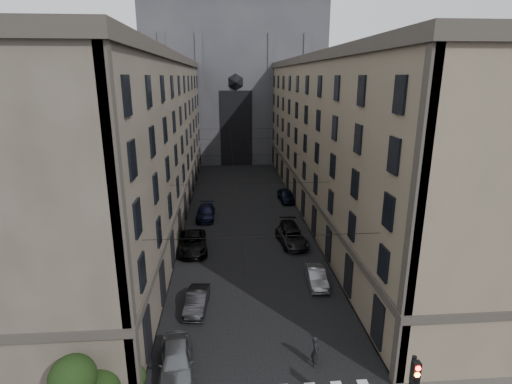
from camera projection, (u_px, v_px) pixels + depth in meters
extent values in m
cube|color=#383533|center=(159.00, 214.00, 49.53)|extent=(7.00, 80.00, 0.15)
cube|color=#383533|center=(325.00, 210.00, 51.09)|extent=(7.00, 80.00, 0.15)
cube|color=#474136|center=(128.00, 143.00, 46.81)|extent=(13.00, 60.00, 18.00)
cube|color=#38332D|center=(121.00, 59.00, 44.19)|extent=(13.60, 60.60, 0.90)
cube|color=#38332D|center=(132.00, 182.00, 48.15)|extent=(13.40, 60.30, 0.50)
cube|color=brown|center=(353.00, 140.00, 48.83)|extent=(13.00, 60.00, 18.00)
cube|color=#38332D|center=(359.00, 59.00, 46.20)|extent=(13.60, 60.60, 0.90)
cube|color=#38332D|center=(351.00, 178.00, 50.17)|extent=(13.40, 60.30, 0.50)
cube|color=#2D2D33|center=(234.00, 84.00, 83.48)|extent=(34.00, 22.00, 30.00)
cube|color=#38332D|center=(233.00, 3.00, 79.16)|extent=(35.00, 23.00, 1.20)
cube|color=black|center=(236.00, 129.00, 75.14)|extent=(6.00, 0.30, 14.00)
cube|color=black|center=(416.00, 372.00, 16.70)|extent=(0.34, 0.30, 1.00)
cylinder|color=#FF0C07|center=(418.00, 368.00, 16.46)|extent=(0.22, 0.05, 0.22)
cylinder|color=orange|center=(417.00, 375.00, 16.55)|extent=(0.22, 0.05, 0.22)
cylinder|color=black|center=(416.00, 381.00, 16.64)|extent=(0.22, 0.05, 0.22)
sphere|color=black|center=(133.00, 377.00, 21.59)|extent=(1.40, 1.40, 1.40)
sphere|color=black|center=(73.00, 378.00, 18.64)|extent=(2.20, 2.20, 2.20)
cylinder|color=black|center=(264.00, 236.00, 23.35)|extent=(14.00, 0.03, 0.03)
cylinder|color=black|center=(251.00, 184.00, 34.84)|extent=(14.00, 0.03, 0.03)
cylinder|color=black|center=(244.00, 155.00, 47.28)|extent=(14.00, 0.03, 0.03)
cylinder|color=black|center=(239.00, 139.00, 59.73)|extent=(14.00, 0.03, 0.03)
cylinder|color=black|center=(237.00, 129.00, 71.22)|extent=(14.00, 0.03, 0.03)
cylinder|color=black|center=(232.00, 157.00, 48.25)|extent=(0.03, 60.00, 0.03)
cylinder|color=black|center=(254.00, 157.00, 48.45)|extent=(0.03, 60.00, 0.03)
imported|color=slate|center=(176.00, 360.00, 22.91)|extent=(2.46, 5.00, 1.64)
imported|color=black|center=(197.00, 301.00, 29.23)|extent=(1.83, 4.30, 1.38)
imported|color=black|center=(193.00, 243.00, 39.08)|extent=(3.23, 6.15, 1.65)
imported|color=black|center=(206.00, 212.00, 48.03)|extent=(2.21, 5.20, 1.50)
imported|color=gray|center=(316.00, 277.00, 32.78)|extent=(1.58, 4.13, 1.34)
imported|color=black|center=(292.00, 238.00, 40.52)|extent=(3.05, 5.61, 1.49)
imported|color=black|center=(290.00, 231.00, 42.09)|extent=(2.40, 5.40, 1.54)
imported|color=black|center=(286.00, 196.00, 54.61)|extent=(2.20, 4.89, 1.63)
imported|color=black|center=(315.00, 351.00, 23.47)|extent=(0.58, 0.78, 1.94)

